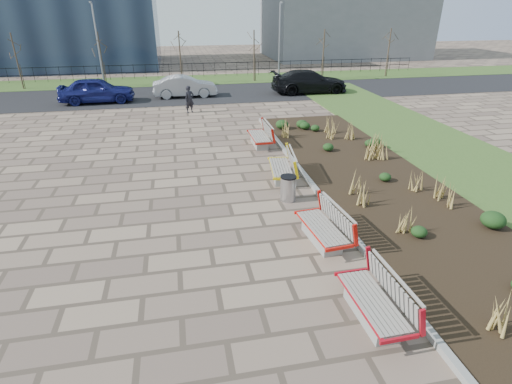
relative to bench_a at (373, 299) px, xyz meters
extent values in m
plane|color=#846F5B|center=(-3.00, 1.60, -0.50)|extent=(120.00, 120.00, 0.00)
cube|color=black|center=(3.25, 6.60, -0.45)|extent=(4.50, 18.00, 0.10)
cube|color=gray|center=(0.92, 6.60, -0.42)|extent=(0.16, 18.00, 0.15)
cube|color=#33511E|center=(8.00, 6.60, -0.48)|extent=(5.00, 38.00, 0.04)
cube|color=#33511E|center=(-3.00, 29.60, -0.48)|extent=(80.00, 5.00, 0.04)
cube|color=black|center=(-3.00, 23.60, -0.49)|extent=(80.00, 7.00, 0.02)
cylinder|color=#B2B2B7|center=(-0.21, 5.66, -0.08)|extent=(0.51, 0.51, 0.83)
imported|color=black|center=(-2.82, 18.26, 0.29)|extent=(0.68, 0.58, 1.58)
imported|color=navy|center=(-8.64, 22.10, 0.32)|extent=(4.75, 2.02, 1.60)
imported|color=#929499|center=(-2.92, 22.82, 0.24)|extent=(4.36, 1.57, 1.43)
imported|color=black|center=(6.00, 22.49, 0.32)|extent=(5.53, 2.29, 1.60)
cube|color=slate|center=(17.00, 43.60, 4.50)|extent=(18.00, 12.00, 10.00)
camera|label=1|loc=(-3.56, -5.79, 5.39)|focal=28.00mm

